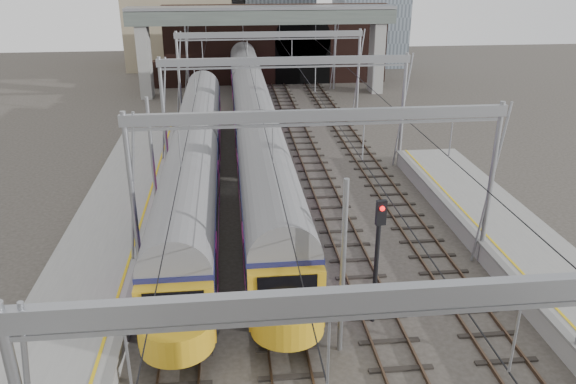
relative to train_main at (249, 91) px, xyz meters
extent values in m
cube|color=gray|center=(-8.20, -33.60, -2.03)|extent=(4.20, 55.00, 1.10)
cube|color=slate|center=(-6.15, -33.60, -1.53)|extent=(0.35, 55.00, 0.12)
cube|color=gold|center=(-6.65, -33.60, -1.46)|extent=(0.12, 55.00, 0.01)
cube|color=#4C3828|center=(-4.72, -21.10, -2.49)|extent=(0.08, 80.00, 0.16)
cube|color=#4C3828|center=(-3.28, -21.10, -2.49)|extent=(0.08, 80.00, 0.16)
cube|color=black|center=(-4.00, -21.10, -2.56)|extent=(2.40, 80.00, 0.14)
cube|color=#4C3828|center=(-0.72, -21.10, -2.49)|extent=(0.08, 80.00, 0.16)
cube|color=#4C3828|center=(0.72, -21.10, -2.49)|extent=(0.08, 80.00, 0.16)
cube|color=black|center=(0.00, -21.10, -2.56)|extent=(2.40, 80.00, 0.14)
cube|color=#4C3828|center=(3.28, -21.10, -2.49)|extent=(0.08, 80.00, 0.16)
cube|color=#4C3828|center=(4.72, -21.10, -2.49)|extent=(0.08, 80.00, 0.16)
cube|color=black|center=(4.00, -21.10, -2.56)|extent=(2.40, 80.00, 0.14)
cube|color=#4C3828|center=(7.28, -21.10, -2.49)|extent=(0.08, 80.00, 0.16)
cube|color=#4C3828|center=(8.72, -21.10, -2.49)|extent=(0.08, 80.00, 0.16)
cube|color=black|center=(8.00, -21.10, -2.56)|extent=(2.40, 80.00, 0.14)
cube|color=gray|center=(2.00, -42.10, 5.02)|extent=(16.80, 0.28, 0.50)
cylinder|color=gray|center=(-6.20, -28.10, 1.42)|extent=(0.24, 0.24, 8.00)
cylinder|color=gray|center=(10.20, -28.10, 1.42)|extent=(0.24, 0.24, 8.00)
cube|color=gray|center=(2.00, -28.10, 5.02)|extent=(16.80, 0.28, 0.50)
cylinder|color=gray|center=(-6.20, -14.10, 1.42)|extent=(0.24, 0.24, 8.00)
cylinder|color=gray|center=(10.20, -14.10, 1.42)|extent=(0.24, 0.24, 8.00)
cube|color=gray|center=(2.00, -14.10, 5.02)|extent=(16.80, 0.28, 0.50)
cylinder|color=gray|center=(-6.20, -0.10, 1.42)|extent=(0.24, 0.24, 8.00)
cylinder|color=gray|center=(10.20, -0.10, 1.42)|extent=(0.24, 0.24, 8.00)
cube|color=gray|center=(2.00, -0.10, 5.02)|extent=(16.80, 0.28, 0.50)
cylinder|color=gray|center=(-6.20, 11.90, 1.42)|extent=(0.24, 0.24, 8.00)
cylinder|color=gray|center=(10.20, 11.90, 1.42)|extent=(0.24, 0.24, 8.00)
cube|color=gray|center=(2.00, 11.90, 5.02)|extent=(16.80, 0.28, 0.50)
cube|color=black|center=(-4.00, -21.10, 2.92)|extent=(0.03, 80.00, 0.03)
cube|color=black|center=(0.00, -21.10, 2.92)|extent=(0.03, 80.00, 0.03)
cube|color=black|center=(4.00, -21.10, 2.92)|extent=(0.03, 80.00, 0.03)
cube|color=black|center=(8.00, -21.10, 2.92)|extent=(0.03, 80.00, 0.03)
cube|color=black|center=(4.00, 15.90, 1.92)|extent=(26.00, 2.00, 9.00)
cube|color=black|center=(7.00, 14.88, 0.02)|extent=(6.50, 0.10, 5.20)
cylinder|color=black|center=(7.00, 14.88, 2.62)|extent=(6.50, 0.10, 6.50)
cube|color=black|center=(-8.00, 14.90, -1.08)|extent=(6.00, 1.50, 3.00)
cube|color=gray|center=(-10.50, 9.90, 1.52)|extent=(1.20, 2.50, 8.20)
cube|color=gray|center=(14.50, 9.90, 1.52)|extent=(1.20, 2.50, 8.20)
cube|color=#59645E|center=(2.00, 9.90, 5.62)|extent=(28.00, 3.00, 1.40)
cube|color=gray|center=(2.00, 9.90, 6.52)|extent=(28.00, 3.00, 0.30)
cube|color=black|center=(0.00, 0.08, -2.23)|extent=(2.28, 67.63, 0.70)
cube|color=#141B49|center=(0.00, 0.08, -0.28)|extent=(2.91, 67.63, 2.59)
cylinder|color=slate|center=(0.00, 0.08, 1.02)|extent=(2.85, 67.13, 2.85)
cube|color=black|center=(0.00, 0.08, 0.14)|extent=(2.93, 66.43, 0.78)
cube|color=#C53D8A|center=(0.00, 0.08, -1.01)|extent=(2.93, 66.63, 0.12)
cube|color=gold|center=(0.00, -33.88, -0.38)|extent=(2.85, 0.60, 2.39)
cube|color=black|center=(0.00, -34.05, 0.24)|extent=(2.18, 0.08, 1.04)
cube|color=black|center=(-4.00, -17.97, -2.23)|extent=(2.21, 32.56, 0.70)
cube|color=#141B49|center=(-4.00, -17.97, -0.32)|extent=(2.81, 32.56, 2.51)
cylinder|color=slate|center=(-4.00, -17.97, 0.94)|extent=(2.76, 32.06, 2.76)
cube|color=black|center=(-4.00, -17.97, 0.08)|extent=(2.83, 31.36, 0.75)
cube|color=#C53D8A|center=(-4.00, -17.97, -1.02)|extent=(2.83, 31.56, 0.12)
cube|color=gold|center=(-4.00, -34.40, -0.42)|extent=(2.76, 0.60, 2.31)
cube|color=black|center=(-4.00, -34.57, 0.18)|extent=(2.11, 0.08, 1.01)
cylinder|color=black|center=(3.70, -32.44, 0.08)|extent=(0.18, 0.18, 5.32)
cube|color=black|center=(3.70, -32.62, 2.41)|extent=(0.41, 0.22, 1.00)
sphere|color=red|center=(3.70, -32.74, 2.63)|extent=(0.20, 0.20, 0.20)
cube|color=blue|center=(1.76, -26.39, -2.53)|extent=(0.81, 0.61, 0.09)
cube|color=blue|center=(5.19, -30.88, -2.53)|extent=(1.02, 0.89, 0.10)
camera|label=1|loc=(-1.81, -51.29, 11.23)|focal=35.00mm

